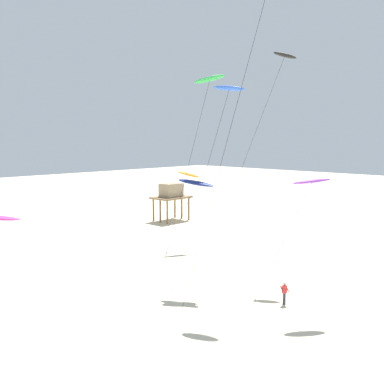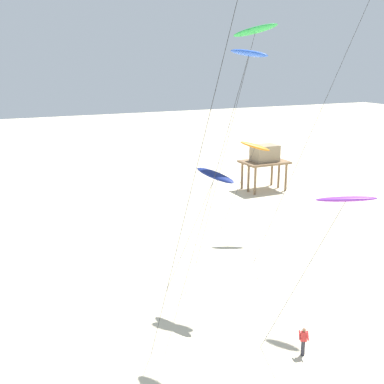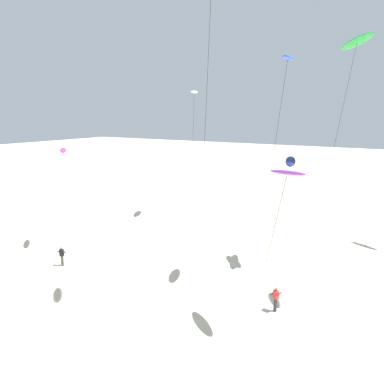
{
  "view_description": "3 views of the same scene",
  "coord_description": "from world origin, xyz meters",
  "px_view_note": "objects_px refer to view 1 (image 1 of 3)",
  "views": [
    {
      "loc": [
        -18.97,
        -9.25,
        12.32
      ],
      "look_at": [
        2.26,
        11.3,
        8.68
      ],
      "focal_mm": 40.54,
      "sensor_mm": 36.0,
      "label": 1
    },
    {
      "loc": [
        -7.03,
        -11.1,
        15.78
      ],
      "look_at": [
        3.51,
        11.87,
        8.79
      ],
      "focal_mm": 45.04,
      "sensor_mm": 36.0,
      "label": 2
    },
    {
      "loc": [
        13.98,
        -12.55,
        12.39
      ],
      "look_at": [
        -0.38,
        11.39,
        6.12
      ],
      "focal_mm": 32.47,
      "sensor_mm": 36.0,
      "label": 3
    }
  ],
  "objects_px": {
    "kite_blue": "(229,90)",
    "kite_navy": "(195,183)",
    "stilt_house": "(171,193)",
    "kite_flyer_middle": "(284,293)",
    "kite_green": "(209,80)",
    "kite_orange": "(188,175)",
    "kite_purple": "(311,182)",
    "kite_black": "(283,60)"
  },
  "relations": [
    {
      "from": "kite_black",
      "to": "kite_flyer_middle",
      "type": "distance_m",
      "value": 21.11
    },
    {
      "from": "kite_purple",
      "to": "kite_orange",
      "type": "distance_m",
      "value": 20.09
    },
    {
      "from": "kite_blue",
      "to": "kite_navy",
      "type": "distance_m",
      "value": 7.93
    },
    {
      "from": "kite_green",
      "to": "stilt_house",
      "type": "xyz_separation_m",
      "value": [
        15.02,
        21.05,
        -13.31
      ]
    },
    {
      "from": "kite_orange",
      "to": "stilt_house",
      "type": "height_order",
      "value": "kite_orange"
    },
    {
      "from": "kite_blue",
      "to": "stilt_house",
      "type": "bearing_deg",
      "value": 54.65
    },
    {
      "from": "kite_black",
      "to": "kite_orange",
      "type": "xyz_separation_m",
      "value": [
        -0.7,
        11.59,
        -11.22
      ]
    },
    {
      "from": "kite_blue",
      "to": "kite_purple",
      "type": "xyz_separation_m",
      "value": [
        2.07,
        -5.96,
        -6.68
      ]
    },
    {
      "from": "kite_purple",
      "to": "kite_navy",
      "type": "bearing_deg",
      "value": 104.13
    },
    {
      "from": "kite_blue",
      "to": "kite_navy",
      "type": "xyz_separation_m",
      "value": [
        -0.24,
        3.2,
        -7.25
      ]
    },
    {
      "from": "kite_black",
      "to": "kite_orange",
      "type": "distance_m",
      "value": 16.14
    },
    {
      "from": "kite_flyer_middle",
      "to": "stilt_house",
      "type": "xyz_separation_m",
      "value": [
        17.16,
        30.58,
        3.26
      ]
    },
    {
      "from": "kite_purple",
      "to": "kite_orange",
      "type": "bearing_deg",
      "value": 70.44
    },
    {
      "from": "kite_flyer_middle",
      "to": "kite_navy",
      "type": "bearing_deg",
      "value": 102.24
    },
    {
      "from": "kite_navy",
      "to": "kite_purple",
      "type": "bearing_deg",
      "value": -75.87
    },
    {
      "from": "kite_purple",
      "to": "kite_black",
      "type": "distance_m",
      "value": 14.63
    },
    {
      "from": "kite_green",
      "to": "kite_flyer_middle",
      "type": "relative_size",
      "value": 10.91
    },
    {
      "from": "kite_blue",
      "to": "kite_orange",
      "type": "bearing_deg",
      "value": 55.84
    },
    {
      "from": "kite_blue",
      "to": "kite_green",
      "type": "distance_m",
      "value": 6.42
    },
    {
      "from": "kite_purple",
      "to": "kite_navy",
      "type": "xyz_separation_m",
      "value": [
        -2.31,
        9.16,
        -0.57
      ]
    },
    {
      "from": "kite_black",
      "to": "kite_green",
      "type": "bearing_deg",
      "value": 147.65
    },
    {
      "from": "kite_black",
      "to": "kite_navy",
      "type": "bearing_deg",
      "value": 169.29
    },
    {
      "from": "kite_orange",
      "to": "kite_navy",
      "type": "bearing_deg",
      "value": -132.8
    },
    {
      "from": "kite_purple",
      "to": "kite_orange",
      "type": "relative_size",
      "value": 1.08
    },
    {
      "from": "kite_flyer_middle",
      "to": "kite_orange",
      "type": "bearing_deg",
      "value": 66.97
    },
    {
      "from": "kite_blue",
      "to": "stilt_house",
      "type": "xyz_separation_m",
      "value": [
        18.57,
        26.18,
        -11.8
      ]
    },
    {
      "from": "kite_navy",
      "to": "stilt_house",
      "type": "relative_size",
      "value": 1.61
    },
    {
      "from": "kite_purple",
      "to": "kite_navy",
      "type": "relative_size",
      "value": 1.05
    },
    {
      "from": "kite_black",
      "to": "kite_green",
      "type": "xyz_separation_m",
      "value": [
        -5.94,
        3.76,
        -2.06
      ]
    },
    {
      "from": "kite_green",
      "to": "stilt_house",
      "type": "bearing_deg",
      "value": 54.49
    },
    {
      "from": "stilt_house",
      "to": "kite_green",
      "type": "bearing_deg",
      "value": -125.51
    },
    {
      "from": "kite_blue",
      "to": "kite_purple",
      "type": "bearing_deg",
      "value": -70.88
    },
    {
      "from": "kite_green",
      "to": "kite_navy",
      "type": "bearing_deg",
      "value": -153.07
    },
    {
      "from": "kite_black",
      "to": "stilt_house",
      "type": "distance_m",
      "value": 30.57
    },
    {
      "from": "kite_green",
      "to": "kite_orange",
      "type": "xyz_separation_m",
      "value": [
        5.24,
        7.82,
        -9.16
      ]
    },
    {
      "from": "kite_navy",
      "to": "kite_green",
      "type": "bearing_deg",
      "value": 26.93
    },
    {
      "from": "kite_orange",
      "to": "stilt_house",
      "type": "xyz_separation_m",
      "value": [
        9.78,
        13.23,
        -4.15
      ]
    },
    {
      "from": "stilt_house",
      "to": "kite_flyer_middle",
      "type": "bearing_deg",
      "value": -119.29
    },
    {
      "from": "kite_purple",
      "to": "kite_blue",
      "type": "bearing_deg",
      "value": 109.12
    },
    {
      "from": "kite_green",
      "to": "kite_navy",
      "type": "height_order",
      "value": "kite_green"
    },
    {
      "from": "kite_purple",
      "to": "stilt_house",
      "type": "distance_m",
      "value": 36.49
    },
    {
      "from": "kite_black",
      "to": "kite_navy",
      "type": "distance_m",
      "value": 14.67
    }
  ]
}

